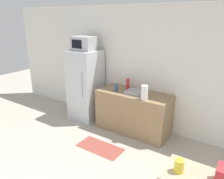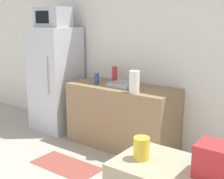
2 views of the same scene
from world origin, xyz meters
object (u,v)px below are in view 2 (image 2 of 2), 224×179
bottle_tall (115,74)px  paper_towel_roll (134,82)px  refrigerator (56,79)px  microwave (53,17)px  jar (142,148)px  bottle_short (96,79)px

bottle_tall → paper_towel_roll: 0.69m
refrigerator → microwave: microwave is taller
bottle_tall → paper_towel_roll: bearing=-33.4°
refrigerator → jar: bearing=-35.8°
microwave → bottle_tall: 1.32m
bottle_short → jar: jar is taller
bottle_short → microwave: bearing=175.4°
refrigerator → jar: size_ratio=13.26×
paper_towel_roll → microwave: bearing=173.0°
jar → paper_towel_roll: jar is taller
refrigerator → bottle_short: (0.90, -0.07, 0.13)m
microwave → paper_towel_roll: microwave is taller
bottle_tall → bottle_short: size_ratio=1.48×
jar → microwave: bearing=144.2°
paper_towel_roll → jar: bearing=-56.5°
jar → paper_towel_roll: 2.22m
bottle_short → jar: (1.93, -1.97, 0.15)m
refrigerator → microwave: 0.97m
refrigerator → bottle_short: size_ratio=10.52×
bottle_short → paper_towel_roll: size_ratio=0.56×
jar → bottle_short: bearing=134.4°
bottle_tall → paper_towel_roll: paper_towel_roll is taller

